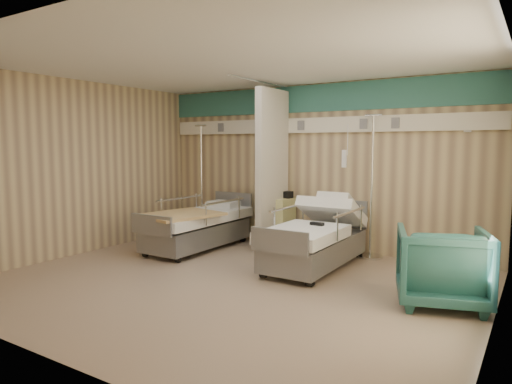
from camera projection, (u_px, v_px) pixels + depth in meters
ground at (229, 283)px, 5.86m from camera, size 6.00×5.00×0.00m
room_walls at (238, 138)px, 5.90m from camera, size 6.04×5.04×2.82m
bed_right at (315, 246)px, 6.60m from camera, size 1.00×2.16×0.63m
bed_left at (197, 230)px, 7.77m from camera, size 1.00×2.16×0.63m
bedside_cabinet at (277, 222)px, 7.96m from camera, size 0.50×0.48×0.85m
visitor_armchair at (442, 266)px, 5.03m from camera, size 1.17×1.18×0.86m
waffle_blanket at (446, 225)px, 4.94m from camera, size 0.75×0.72×0.07m
iv_stand_right at (371, 229)px, 7.14m from camera, size 0.40×0.40×2.24m
iv_stand_left at (202, 215)px, 8.62m from camera, size 0.38×0.38×2.14m
call_remote at (317, 224)px, 6.48m from camera, size 0.20×0.09×0.04m
tan_blanket at (181, 215)px, 7.33m from camera, size 1.18×1.37×0.04m
toiletry_bag at (286, 195)px, 7.92m from camera, size 0.24×0.18×0.12m
white_cup at (272, 194)px, 8.05m from camera, size 0.11×0.11×0.12m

